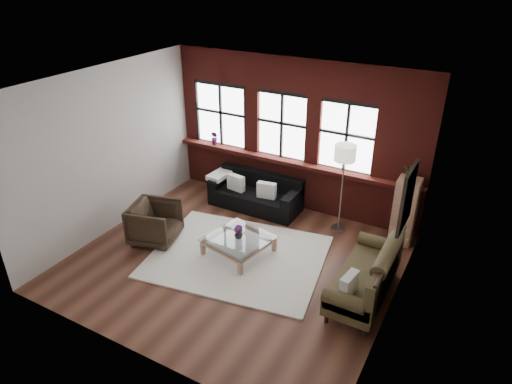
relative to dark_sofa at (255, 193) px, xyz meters
The scene contains 26 objects.
floor 2.04m from the dark_sofa, 71.43° to the right, with size 5.50×5.50×0.00m, color #452419.
ceiling 3.48m from the dark_sofa, 71.43° to the right, with size 5.50×5.50×0.00m, color white.
wall_back 1.52m from the dark_sofa, 43.23° to the left, with size 5.50×5.50×0.00m, color #B7B1AA.
wall_front 4.62m from the dark_sofa, 81.75° to the right, with size 5.50×5.50×0.00m, color #B7B1AA.
wall_left 3.10m from the dark_sofa, 138.02° to the right, with size 5.00×5.00×0.00m, color #B7B1AA.
wall_right 4.08m from the dark_sofa, 29.28° to the right, with size 5.00×5.00×0.00m, color #B7B1AA.
brick_backwall 1.50m from the dark_sofa, 40.23° to the left, with size 5.50×0.12×3.20m, color maroon, non-canonical shape.
sill_ledge 1.04m from the dark_sofa, 35.18° to the left, with size 5.50×0.30×0.08m, color maroon.
window_left 1.90m from the dark_sofa, 154.66° to the left, with size 1.38×0.10×1.50m, color black, non-canonical shape.
window_mid 1.54m from the dark_sofa, 58.40° to the left, with size 1.38×0.10×1.50m, color black, non-canonical shape.
window_right 2.30m from the dark_sofa, 17.56° to the left, with size 1.38×0.10×1.50m, color black, non-canonical shape.
wall_poster 4.01m from the dark_sofa, 25.47° to the right, with size 0.05×0.74×0.94m, color black, non-canonical shape.
shag_rug 1.92m from the dark_sofa, 70.82° to the right, with size 3.06×2.41×0.03m, color silver.
dark_sofa is the anchor object (origin of this frame).
pillow_a 0.47m from the dark_sofa, 166.61° to the right, with size 0.40×0.14×0.34m, color silver.
pillow_b 0.39m from the dark_sofa, 17.02° to the right, with size 0.40×0.14×0.34m, color silver.
vintage_settee 3.41m from the dark_sofa, 30.53° to the right, with size 0.85×1.92×1.02m, color #3F351D, non-canonical shape.
pillow_settee 3.69m from the dark_sofa, 39.06° to the right, with size 0.14×0.38×0.34m, color silver.
armchair 2.31m from the dark_sofa, 116.66° to the right, with size 0.84×0.86×0.78m, color black.
coffee_table 1.79m from the dark_sofa, 70.75° to the right, with size 1.05×1.05×0.35m, color #AA795C, non-canonical shape.
vase 1.78m from the dark_sofa, 70.75° to the right, with size 0.16×0.16×0.16m, color #B2B2B2.
flowers 1.79m from the dark_sofa, 70.75° to the right, with size 0.15×0.15×0.15m, color #4F1E58.
drawer_chest 3.11m from the dark_sofa, ahead, with size 0.41×0.41×1.32m, color #AA795C.
potted_plant_top 3.29m from the dark_sofa, ahead, with size 0.28×0.24×0.31m, color #2D5923.
floor_lamp 2.00m from the dark_sofa, ahead, with size 0.40×0.40×1.96m, color #A5A5A8, non-canonical shape.
sill_plant 1.61m from the dark_sofa, 161.88° to the left, with size 0.18×0.14×0.32m, color #4F1E58.
Camera 1 is at (3.59, -5.72, 4.89)m, focal length 32.00 mm.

